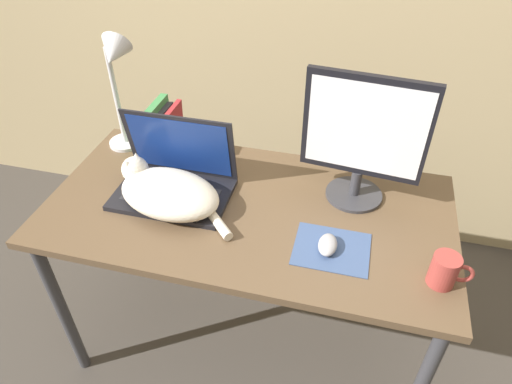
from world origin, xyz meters
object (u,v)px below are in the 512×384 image
Objects in this scene: cat at (167,192)px; laptop at (175,179)px; computer_mouse at (328,245)px; book_row at (165,131)px; external_monitor at (364,138)px; desk_lamp at (116,74)px; mug at (445,271)px.

laptop is at bearing 93.58° from cat.
book_row reaches higher than computer_mouse.
desk_lamp is at bearing 175.05° from external_monitor.
cat is 2.08× the size of book_row.
external_monitor is (0.61, 0.13, 0.19)m from laptop.
external_monitor is at bearing -6.57° from book_row.
cat is 0.56m from computer_mouse.
desk_lamp is (-0.83, 0.36, 0.30)m from computer_mouse.
desk_lamp is (-0.28, 0.28, 0.26)m from cat.
laptop is 0.91m from mug.
book_row is (-0.12, 0.21, 0.05)m from laptop.
desk_lamp is 1.26m from mug.
desk_lamp is at bearing 134.93° from cat.
cat is at bearing -86.42° from laptop.
computer_mouse is 0.96m from desk_lamp.
cat is 0.67m from external_monitor.
computer_mouse is 0.80× the size of mug.
mug is at bearing -8.54° from computer_mouse.
laptop is 0.25m from book_row.
laptop is 0.58m from computer_mouse.
mug is (0.27, -0.33, -0.19)m from external_monitor.
book_row is at bearing 2.63° from desk_lamp.
book_row is 1.09m from mug.
book_row is (-0.68, 0.37, 0.08)m from computer_mouse.
computer_mouse is (0.55, -0.07, -0.04)m from cat.
external_monitor reaches higher than computer_mouse.
computer_mouse is at bearing -23.26° from desk_lamp.
laptop reaches higher than cat.
desk_lamp is (-0.89, 0.08, 0.08)m from external_monitor.
cat reaches higher than computer_mouse.
mug is (0.88, -0.12, -0.01)m from cat.
laptop is at bearing -36.48° from desk_lamp.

